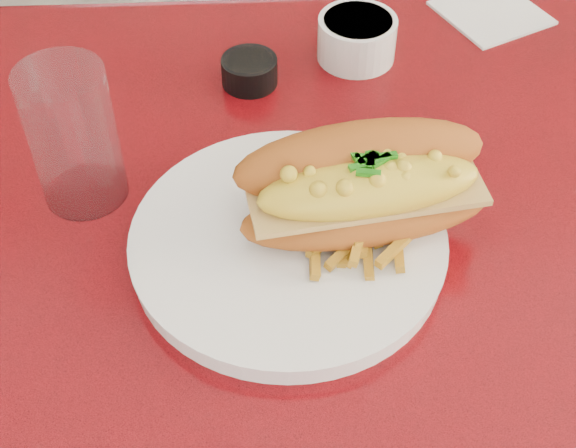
{
  "coord_description": "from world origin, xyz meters",
  "views": [
    {
      "loc": [
        -0.2,
        -0.59,
        1.37
      ],
      "look_at": [
        -0.17,
        -0.07,
        0.81
      ],
      "focal_mm": 50.0,
      "sensor_mm": 36.0,
      "label": 1
    }
  ],
  "objects_px": {
    "dinner_plate": "(288,243)",
    "water_tumbler": "(73,137)",
    "sauce_cup_left": "(249,70)",
    "diner_table": "(424,287)",
    "gravy_ramekin": "(357,37)",
    "booth_bench_far": "(344,88)",
    "fork": "(360,216)",
    "mac_hoagie": "(365,185)"
  },
  "relations": [
    {
      "from": "dinner_plate",
      "to": "water_tumbler",
      "type": "height_order",
      "value": "water_tumbler"
    },
    {
      "from": "dinner_plate",
      "to": "fork",
      "type": "distance_m",
      "value": 0.08
    },
    {
      "from": "sauce_cup_left",
      "to": "water_tumbler",
      "type": "distance_m",
      "value": 0.26
    },
    {
      "from": "dinner_plate",
      "to": "diner_table",
      "type": "bearing_deg",
      "value": 23.87
    },
    {
      "from": "gravy_ramekin",
      "to": "water_tumbler",
      "type": "distance_m",
      "value": 0.39
    },
    {
      "from": "dinner_plate",
      "to": "sauce_cup_left",
      "type": "bearing_deg",
      "value": 96.69
    },
    {
      "from": "dinner_plate",
      "to": "gravy_ramekin",
      "type": "relative_size",
      "value": 3.54
    },
    {
      "from": "diner_table",
      "to": "dinner_plate",
      "type": "xyz_separation_m",
      "value": [
        -0.17,
        -0.07,
        0.17
      ]
    },
    {
      "from": "mac_hoagie",
      "to": "sauce_cup_left",
      "type": "height_order",
      "value": "mac_hoagie"
    },
    {
      "from": "mac_hoagie",
      "to": "water_tumbler",
      "type": "distance_m",
      "value": 0.29
    },
    {
      "from": "mac_hoagie",
      "to": "water_tumbler",
      "type": "xyz_separation_m",
      "value": [
        -0.28,
        0.07,
        0.01
      ]
    },
    {
      "from": "dinner_plate",
      "to": "gravy_ramekin",
      "type": "distance_m",
      "value": 0.34
    },
    {
      "from": "water_tumbler",
      "to": "gravy_ramekin",
      "type": "bearing_deg",
      "value": 36.14
    },
    {
      "from": "mac_hoagie",
      "to": "gravy_ramekin",
      "type": "xyz_separation_m",
      "value": [
        0.03,
        0.3,
        -0.04
      ]
    },
    {
      "from": "fork",
      "to": "gravy_ramekin",
      "type": "xyz_separation_m",
      "value": [
        0.03,
        0.3,
        0.01
      ]
    },
    {
      "from": "sauce_cup_left",
      "to": "booth_bench_far",
      "type": "bearing_deg",
      "value": 71.71
    },
    {
      "from": "fork",
      "to": "mac_hoagie",
      "type": "bearing_deg",
      "value": -175.17
    },
    {
      "from": "fork",
      "to": "sauce_cup_left",
      "type": "bearing_deg",
      "value": 14.04
    },
    {
      "from": "booth_bench_far",
      "to": "sauce_cup_left",
      "type": "distance_m",
      "value": 0.81
    },
    {
      "from": "diner_table",
      "to": "sauce_cup_left",
      "type": "bearing_deg",
      "value": 135.11
    },
    {
      "from": "mac_hoagie",
      "to": "water_tumbler",
      "type": "height_order",
      "value": "water_tumbler"
    },
    {
      "from": "diner_table",
      "to": "gravy_ramekin",
      "type": "bearing_deg",
      "value": 105.12
    },
    {
      "from": "diner_table",
      "to": "dinner_plate",
      "type": "distance_m",
      "value": 0.25
    },
    {
      "from": "diner_table",
      "to": "gravy_ramekin",
      "type": "relative_size",
      "value": 11.16
    },
    {
      "from": "water_tumbler",
      "to": "diner_table",
      "type": "bearing_deg",
      "value": -3.05
    },
    {
      "from": "booth_bench_far",
      "to": "gravy_ramekin",
      "type": "distance_m",
      "value": 0.76
    },
    {
      "from": "diner_table",
      "to": "dinner_plate",
      "type": "bearing_deg",
      "value": -156.13
    },
    {
      "from": "booth_bench_far",
      "to": "dinner_plate",
      "type": "bearing_deg",
      "value": -100.82
    },
    {
      "from": "diner_table",
      "to": "gravy_ramekin",
      "type": "xyz_separation_m",
      "value": [
        -0.07,
        0.25,
        0.19
      ]
    },
    {
      "from": "booth_bench_far",
      "to": "fork",
      "type": "height_order",
      "value": "booth_bench_far"
    },
    {
      "from": "sauce_cup_left",
      "to": "dinner_plate",
      "type": "bearing_deg",
      "value": -83.31
    },
    {
      "from": "booth_bench_far",
      "to": "mac_hoagie",
      "type": "xyz_separation_m",
      "value": [
        -0.1,
        -0.87,
        0.55
      ]
    },
    {
      "from": "diner_table",
      "to": "dinner_plate",
      "type": "relative_size",
      "value": 3.15
    },
    {
      "from": "mac_hoagie",
      "to": "gravy_ramekin",
      "type": "distance_m",
      "value": 0.31
    },
    {
      "from": "diner_table",
      "to": "sauce_cup_left",
      "type": "relative_size",
      "value": 14.23
    },
    {
      "from": "gravy_ramekin",
      "to": "water_tumbler",
      "type": "bearing_deg",
      "value": -143.86
    },
    {
      "from": "gravy_ramekin",
      "to": "mac_hoagie",
      "type": "bearing_deg",
      "value": -95.36
    },
    {
      "from": "booth_bench_far",
      "to": "water_tumbler",
      "type": "relative_size",
      "value": 7.82
    },
    {
      "from": "booth_bench_far",
      "to": "gravy_ramekin",
      "type": "height_order",
      "value": "booth_bench_far"
    },
    {
      "from": "fork",
      "to": "sauce_cup_left",
      "type": "height_order",
      "value": "sauce_cup_left"
    },
    {
      "from": "gravy_ramekin",
      "to": "water_tumbler",
      "type": "xyz_separation_m",
      "value": [
        -0.31,
        -0.23,
        0.05
      ]
    },
    {
      "from": "diner_table",
      "to": "water_tumbler",
      "type": "distance_m",
      "value": 0.45
    }
  ]
}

